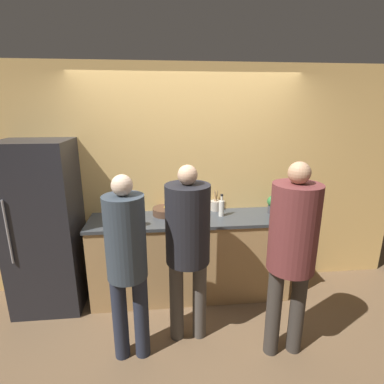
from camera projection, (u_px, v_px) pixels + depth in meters
ground_plane at (193, 310)px, 3.27m from camera, size 14.00×14.00×0.00m
wall_back at (188, 181)px, 3.51m from camera, size 5.20×0.06×2.60m
counter at (190, 256)px, 3.46m from camera, size 2.23×0.60×0.96m
refrigerator at (45, 228)px, 3.15m from camera, size 0.70×0.63×1.83m
person_left at (127, 257)px, 2.42m from camera, size 0.33×0.33×1.65m
person_center at (188, 238)px, 2.63m from camera, size 0.39×0.39×1.68m
person_right at (292, 243)px, 2.44m from camera, size 0.39×0.39×1.74m
fruit_bowl at (166, 211)px, 3.40m from camera, size 0.30×0.30×0.12m
utensil_crock at (216, 205)px, 3.53m from camera, size 0.12×0.12×0.24m
bottle_clear at (221, 207)px, 3.34m from camera, size 0.06×0.06×0.25m
cup_blue at (140, 221)px, 3.08m from camera, size 0.09×0.09×0.10m
potted_plant at (273, 204)px, 3.43m from camera, size 0.13×0.13×0.21m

